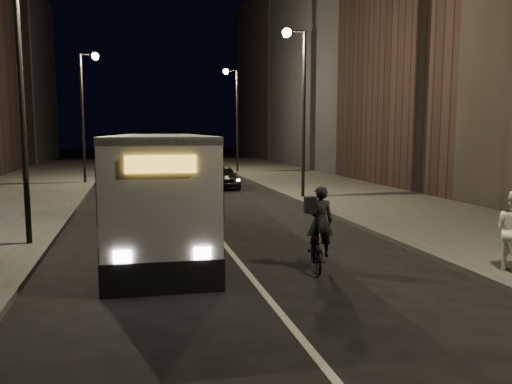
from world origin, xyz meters
TOP-DOWN VIEW (x-y plane):
  - ground at (0.00, 0.00)m, footprint 180.00×180.00m
  - sidewalk_right at (8.50, 14.00)m, footprint 7.00×70.00m
  - sidewalk_left at (-8.50, 14.00)m, footprint 7.00×70.00m
  - building_row_right at (16.00, 27.50)m, footprint 8.00×61.00m
  - streetlight_right_mid at (5.33, 12.00)m, footprint 1.20×0.44m
  - streetlight_right_far at (5.33, 28.00)m, footprint 1.20×0.44m
  - streetlight_left_near at (-5.33, 4.00)m, footprint 1.20×0.44m
  - streetlight_left_far at (-5.33, 22.00)m, footprint 1.20×0.44m
  - city_bus at (-1.75, 4.87)m, footprint 3.34×12.30m
  - cyclist_on_bicycle at (1.77, -0.06)m, footprint 1.05×1.91m
  - car_near at (2.60, 18.06)m, footprint 1.68×4.03m
  - car_mid at (-3.53, 26.73)m, footprint 2.06×4.43m
  - car_far at (3.60, 32.95)m, footprint 2.19×4.92m

SIDE VIEW (x-z plane):
  - ground at x=0.00m, z-range 0.00..0.00m
  - sidewalk_right at x=8.50m, z-range 0.00..0.16m
  - sidewalk_left at x=-8.50m, z-range 0.00..0.16m
  - car_near at x=2.60m, z-range 0.00..1.36m
  - cyclist_on_bicycle at x=1.77m, z-range -0.35..1.74m
  - car_far at x=3.60m, z-range 0.00..1.40m
  - car_mid at x=-3.53m, z-range 0.00..1.41m
  - city_bus at x=-1.75m, z-range 0.15..3.43m
  - streetlight_right_mid at x=5.33m, z-range 1.30..9.42m
  - streetlight_right_far at x=5.33m, z-range 1.30..9.42m
  - streetlight_left_near at x=-5.33m, z-range 1.30..9.42m
  - streetlight_left_far at x=-5.33m, z-range 1.30..9.42m
  - building_row_right at x=16.00m, z-range 0.00..21.00m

